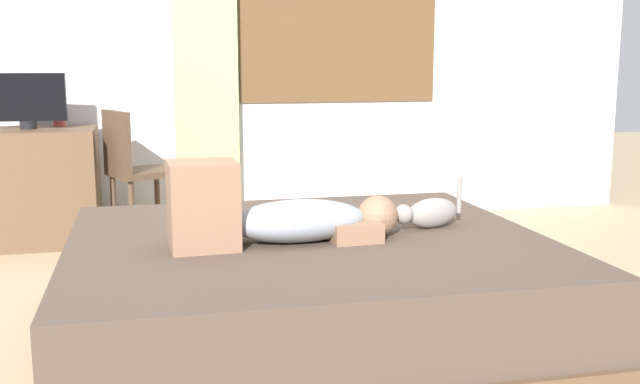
{
  "coord_description": "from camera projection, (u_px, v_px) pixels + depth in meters",
  "views": [
    {
      "loc": [
        -0.5,
        -2.8,
        1.17
      ],
      "look_at": [
        0.23,
        0.34,
        0.6
      ],
      "focal_mm": 41.81,
      "sensor_mm": 36.0,
      "label": 1
    }
  ],
  "objects": [
    {
      "name": "ground_plane",
      "position": [
        284.0,
        354.0,
        3.0
      ],
      "size": [
        16.0,
        16.0,
        0.0
      ],
      "primitive_type": "plane",
      "color": "tan"
    },
    {
      "name": "tv_monitor",
      "position": [
        27.0,
        100.0,
        4.67
      ],
      "size": [
        0.48,
        0.1,
        0.35
      ],
      "color": "black",
      "rests_on": "desk"
    },
    {
      "name": "desk",
      "position": [
        25.0,
        187.0,
        4.75
      ],
      "size": [
        0.9,
        0.56,
        0.74
      ],
      "color": "brown",
      "rests_on": "ground"
    },
    {
      "name": "cat",
      "position": [
        429.0,
        213.0,
        3.23
      ],
      "size": [
        0.35,
        0.18,
        0.21
      ],
      "color": "gray",
      "rests_on": "bed"
    },
    {
      "name": "bed",
      "position": [
        308.0,
        289.0,
        3.12
      ],
      "size": [
        1.99,
        1.78,
        0.45
      ],
      "color": "brown",
      "rests_on": "ground"
    },
    {
      "name": "person_lying",
      "position": [
        274.0,
        215.0,
        2.96
      ],
      "size": [
        0.94,
        0.3,
        0.34
      ],
      "color": "#8C939E",
      "rests_on": "bed"
    },
    {
      "name": "curtain_left",
      "position": [
        205.0,
        41.0,
        5.13
      ],
      "size": [
        0.44,
        0.06,
        2.6
      ],
      "primitive_type": "cube",
      "color": "#ADCC75",
      "rests_on": "ground"
    },
    {
      "name": "cup",
      "position": [
        59.0,
        120.0,
        4.89
      ],
      "size": [
        0.08,
        0.08,
        0.08
      ],
      "primitive_type": "cylinder",
      "color": "#B23D38",
      "rests_on": "desk"
    },
    {
      "name": "chair_by_desk",
      "position": [
        133.0,
        166.0,
        4.71
      ],
      "size": [
        0.5,
        0.5,
        0.86
      ],
      "color": "#4C3828",
      "rests_on": "ground"
    },
    {
      "name": "back_wall_with_window",
      "position": [
        219.0,
        19.0,
        5.24
      ],
      "size": [
        6.4,
        0.14,
        2.9
      ],
      "color": "silver",
      "rests_on": "ground"
    }
  ]
}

